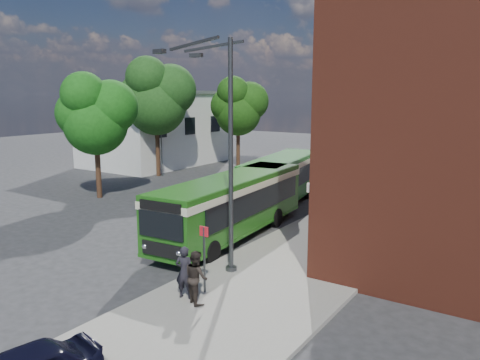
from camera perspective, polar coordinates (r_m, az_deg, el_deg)
The scene contains 14 objects.
ground at distance 23.40m, azimuth -8.82°, elevation -7.07°, with size 120.00×120.00×0.00m, color #2C2C2E.
pavement at distance 26.61m, azimuth 14.66°, elevation -4.97°, with size 6.00×48.00×0.15m, color gray.
kerb_line at distance 27.72m, azimuth 8.68°, elevation -4.27°, with size 0.12×48.00×0.01m, color beige.
white_building at distance 47.89m, azimuth -10.31°, elevation 6.30°, with size 9.40×13.40×7.30m.
flagpole at distance 40.38m, azimuth -9.61°, elevation 7.40°, with size 0.95×0.10×9.00m.
street_lamp at distance 17.84m, azimuth -2.09°, elevation 3.35°, with size 2.96×2.38×9.00m.
bus_stop_sign at distance 16.43m, azimuth -4.38°, elevation -9.08°, with size 0.35×0.08×2.52m.
bus_front at distance 22.95m, azimuth -1.00°, elevation -2.54°, with size 3.38×11.25×3.02m.
bus_rear at distance 30.21m, azimuth 5.21°, elevation 0.57°, with size 4.20×9.99×3.02m.
pedestrian_a at distance 16.20m, azimuth -6.75°, elevation -11.10°, with size 0.67×0.44×1.83m, color black.
pedestrian_b at distance 15.82m, azimuth -5.34°, elevation -11.69°, with size 0.87×0.68×1.78m, color black.
tree_left at distance 32.67m, azimuth -17.26°, elevation 7.75°, with size 4.99×4.74×8.42m.
tree_mid at distance 40.47m, azimuth -10.19°, elevation 10.07°, with size 5.96×5.67×10.07m.
tree_right at distance 45.02m, azimuth -0.21°, elevation 9.04°, with size 5.13×4.88×8.66m.
Camera 1 is at (15.21, -16.34, 6.99)m, focal length 35.00 mm.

